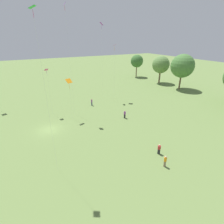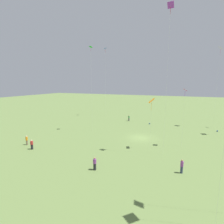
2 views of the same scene
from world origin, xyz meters
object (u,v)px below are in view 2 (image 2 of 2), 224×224
object	(u,v)px
person_4	(27,140)
kite_9	(220,52)
kite_3	(170,17)
kite_6	(91,56)
person_0	(182,166)
picnic_bag_0	(149,124)
person_1	(95,164)
kite_4	(152,102)
picnic_bag_1	(217,131)
kite_7	(185,93)
person_2	(129,118)
kite_0	(105,53)
person_3	(32,145)

from	to	relation	value
person_4	kite_9	size ratio (longest dim) A/B	0.09
kite_3	kite_6	distance (m)	18.60
person_0	picnic_bag_0	distance (m)	25.61
person_1	kite_3	size ratio (longest dim) A/B	0.08
kite_3	kite_4	distance (m)	12.29
kite_4	picnic_bag_1	bearing A→B (deg)	168.29
kite_7	kite_9	xyz separation A→B (m)	(-6.92, -17.53, 8.71)
kite_7	picnic_bag_1	distance (m)	17.62
kite_9	person_0	bearing A→B (deg)	-130.13
person_0	kite_7	size ratio (longest dim) A/B	0.17
person_4	kite_6	xyz separation A→B (m)	(-6.08, -12.87, 15.90)
person_2	person_0	bearing A→B (deg)	169.43
kite_6	picnic_bag_0	distance (m)	22.95
kite_0	person_2	bearing A→B (deg)	82.75
person_0	kite_4	world-z (taller)	kite_4
kite_6	picnic_bag_0	size ratio (longest dim) A/B	54.37
kite_6	picnic_bag_0	xyz separation A→B (m)	(-11.03, -11.41, -16.59)
kite_9	picnic_bag_1	xyz separation A→B (m)	(-0.35, 4.35, -17.89)
person_4	kite_7	distance (m)	28.56
picnic_bag_0	person_0	bearing A→B (deg)	109.56
person_1	picnic_bag_0	xyz separation A→B (m)	(-1.63, -27.56, -0.68)
person_2	picnic_bag_0	size ratio (longest dim) A/B	4.98
person_3	kite_3	bearing A→B (deg)	86.16
kite_4	kite_7	bearing A→B (deg)	148.41
person_2	picnic_bag_1	distance (m)	22.11
picnic_bag_1	kite_0	bearing A→B (deg)	-13.42
kite_9	kite_7	bearing A→B (deg)	-137.95
kite_7	kite_9	size ratio (longest dim) A/B	0.52
kite_0	person_1	bearing A→B (deg)	40.82
person_3	person_0	bearing A→B (deg)	71.27
person_4	person_1	bearing A→B (deg)	-179.56
person_3	picnic_bag_1	distance (m)	38.74
person_4	kite_0	bearing A→B (deg)	-79.95
person_1	kite_7	xyz separation A→B (m)	(-9.93, -13.19, 8.48)
picnic_bag_1	kite_9	bearing A→B (deg)	-85.35
kite_0	kite_3	world-z (taller)	kite_3
kite_9	kite_0	bearing A→B (deg)	147.80
kite_0	kite_6	bearing A→B (deg)	33.28
kite_4	kite_7	distance (m)	5.99
person_2	kite_3	distance (m)	30.55
kite_4	kite_0	bearing A→B (deg)	-116.33
person_1	kite_9	size ratio (longest dim) A/B	0.09
person_4	person_2	bearing A→B (deg)	-100.07
kite_0	kite_3	xyz separation A→B (m)	(-21.61, 25.06, -0.14)
kite_6	kite_7	size ratio (longest dim) A/B	1.87
picnic_bag_1	kite_6	bearing A→B (deg)	20.99
picnic_bag_0	kite_3	bearing A→B (deg)	107.07
picnic_bag_0	kite_9	bearing A→B (deg)	-168.30
picnic_bag_1	picnic_bag_0	bearing A→B (deg)	-4.41
person_3	kite_6	world-z (taller)	kite_6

